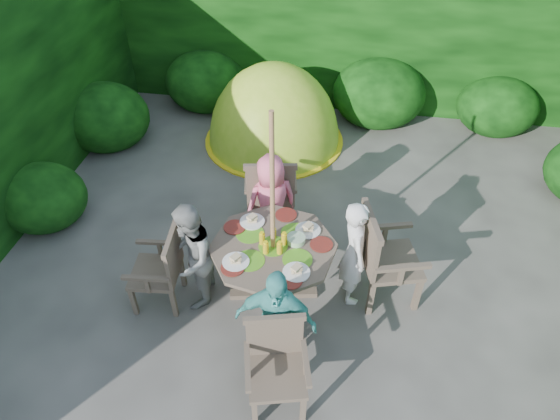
% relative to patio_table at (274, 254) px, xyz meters
% --- Properties ---
extents(ground, '(60.00, 60.00, 0.00)m').
position_rel_patio_table_xyz_m(ground, '(0.37, 0.55, -0.62)').
color(ground, '#44413C').
rests_on(ground, ground).
extents(hedge_enclosure, '(9.00, 9.00, 2.50)m').
position_rel_patio_table_xyz_m(hedge_enclosure, '(0.37, 1.89, 0.63)').
color(hedge_enclosure, black).
rests_on(hedge_enclosure, ground).
extents(patio_table, '(1.48, 1.48, 0.88)m').
position_rel_patio_table_xyz_m(patio_table, '(0.00, 0.00, 0.00)').
color(patio_table, '#483B2F').
rests_on(patio_table, ground).
extents(parasol_pole, '(0.05, 0.05, 2.20)m').
position_rel_patio_table_xyz_m(parasol_pole, '(-0.00, -0.00, 0.48)').
color(parasol_pole, '#98683D').
rests_on(parasol_pole, ground).
extents(garden_chair_right, '(0.70, 0.75, 1.04)m').
position_rel_patio_table_xyz_m(garden_chair_right, '(1.06, 0.21, -0.06)').
color(garden_chair_right, '#483B2F').
rests_on(garden_chair_right, ground).
extents(garden_chair_left, '(0.52, 0.57, 0.88)m').
position_rel_patio_table_xyz_m(garden_chair_left, '(-1.08, -0.23, -0.15)').
color(garden_chair_left, '#483B2F').
rests_on(garden_chair_left, ground).
extents(garden_chair_back, '(0.68, 0.62, 0.98)m').
position_rel_patio_table_xyz_m(garden_chair_back, '(-0.22, 1.07, -0.09)').
color(garden_chair_back, '#483B2F').
rests_on(garden_chair_back, ground).
extents(garden_chair_front, '(0.61, 0.57, 0.86)m').
position_rel_patio_table_xyz_m(garden_chair_front, '(0.21, -1.08, -0.16)').
color(garden_chair_front, '#483B2F').
rests_on(garden_chair_front, ground).
extents(child_right, '(0.38, 0.50, 1.23)m').
position_rel_patio_table_xyz_m(child_right, '(0.78, 0.16, -0.00)').
color(child_right, white).
rests_on(child_right, ground).
extents(child_left, '(0.52, 0.64, 1.22)m').
position_rel_patio_table_xyz_m(child_left, '(-0.79, -0.16, -0.01)').
color(child_left, gray).
rests_on(child_left, ground).
extents(child_back, '(0.70, 0.62, 1.20)m').
position_rel_patio_table_xyz_m(child_back, '(-0.16, 0.78, -0.01)').
color(child_back, '#FF6989').
rests_on(child_back, ground).
extents(child_front, '(0.72, 0.32, 1.22)m').
position_rel_patio_table_xyz_m(child_front, '(0.16, -0.79, -0.01)').
color(child_front, '#4CB3AB').
rests_on(child_front, ground).
extents(dome_tent, '(2.26, 2.26, 2.37)m').
position_rel_patio_table_xyz_m(dome_tent, '(-0.53, 2.94, -0.62)').
color(dome_tent, '#A7D528').
rests_on(dome_tent, ground).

